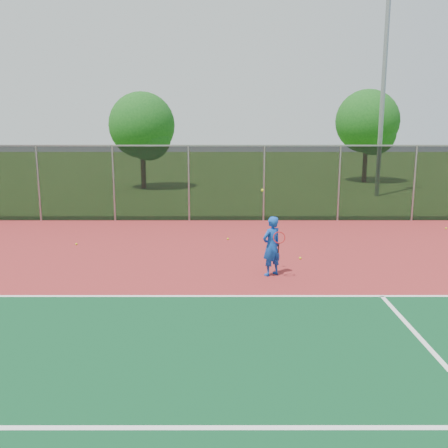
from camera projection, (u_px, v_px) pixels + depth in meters
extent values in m
plane|color=#365F1B|center=(319.00, 358.00, 8.43)|extent=(120.00, 120.00, 0.00)
cube|color=maroon|center=(301.00, 313.00, 10.39)|extent=(30.00, 20.00, 0.02)
cube|color=white|center=(382.00, 296.00, 11.36)|extent=(22.00, 0.10, 0.00)
cube|color=black|center=(264.00, 184.00, 19.88)|extent=(30.00, 0.04, 3.00)
cube|color=gray|center=(265.00, 146.00, 19.58)|extent=(30.00, 0.06, 0.06)
imported|color=#1243A9|center=(272.00, 246.00, 12.80)|extent=(0.68, 0.64, 1.55)
cylinder|color=black|center=(278.00, 248.00, 12.56)|extent=(0.03, 0.15, 0.27)
torus|color=#A51414|center=(279.00, 238.00, 12.40)|extent=(0.30, 0.13, 0.29)
sphere|color=#CBC917|center=(262.00, 190.00, 12.61)|extent=(0.07, 0.07, 0.07)
sphere|color=#CBC917|center=(228.00, 239.00, 16.82)|extent=(0.07, 0.07, 0.07)
sphere|color=#CBC917|center=(300.00, 258.00, 14.44)|extent=(0.07, 0.07, 0.07)
sphere|color=#CBC917|center=(76.00, 244.00, 16.12)|extent=(0.07, 0.07, 0.07)
sphere|color=#CBC917|center=(446.00, 228.00, 18.51)|extent=(0.07, 0.07, 0.07)
cylinder|color=gray|center=(383.00, 93.00, 25.91)|extent=(0.24, 0.24, 10.83)
cylinder|color=#372014|center=(143.00, 170.00, 29.87)|extent=(0.30, 0.30, 2.18)
sphere|color=#134814|center=(142.00, 125.00, 29.33)|extent=(3.88, 3.88, 3.88)
sphere|color=#134814|center=(148.00, 138.00, 29.18)|extent=(2.66, 2.66, 2.66)
cylinder|color=#372014|center=(365.00, 165.00, 33.09)|extent=(0.30, 0.30, 2.31)
sphere|color=#134814|center=(367.00, 121.00, 32.52)|extent=(4.11, 4.11, 4.11)
sphere|color=#134814|center=(374.00, 133.00, 32.38)|extent=(2.83, 2.83, 2.83)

